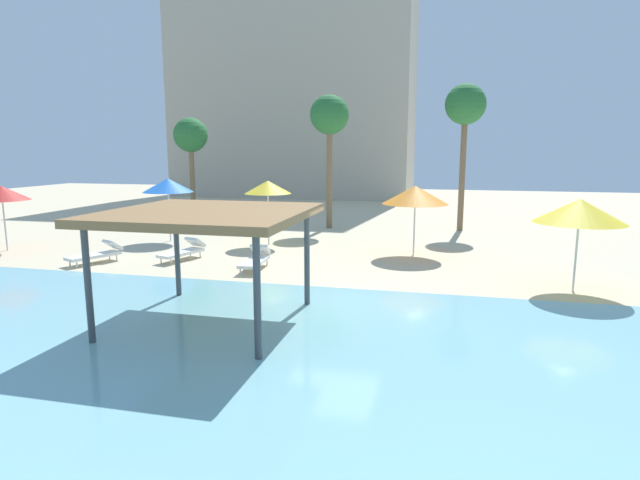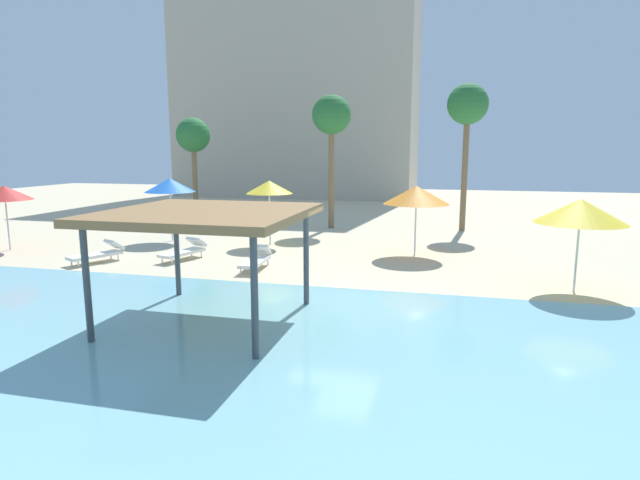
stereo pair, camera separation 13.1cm
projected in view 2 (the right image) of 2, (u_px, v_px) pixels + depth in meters
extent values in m
plane|color=beige|center=(327.00, 304.00, 13.18)|extent=(80.00, 80.00, 0.00)
cube|color=#7AB7C1|center=(252.00, 399.00, 8.16)|extent=(44.00, 13.50, 0.04)
cylinder|color=#42474C|center=(177.00, 252.00, 13.74)|extent=(0.14, 0.14, 2.40)
cylinder|color=#42474C|center=(306.00, 259.00, 12.89)|extent=(0.14, 0.14, 2.40)
cylinder|color=#42474C|center=(87.00, 286.00, 10.33)|extent=(0.14, 0.14, 2.40)
cylinder|color=#42474C|center=(255.00, 298.00, 9.49)|extent=(0.14, 0.14, 2.40)
cube|color=olive|center=(206.00, 214.00, 11.39)|extent=(4.26, 4.26, 0.18)
cylinder|color=silver|center=(171.00, 217.00, 22.22)|extent=(0.06, 0.06, 2.11)
cone|color=blue|center=(170.00, 185.00, 21.99)|extent=(2.12, 2.12, 0.58)
cylinder|color=silver|center=(8.00, 225.00, 20.16)|extent=(0.06, 0.06, 1.97)
cone|color=red|center=(4.00, 193.00, 19.94)|extent=(2.00, 2.00, 0.55)
cylinder|color=silver|center=(415.00, 230.00, 19.14)|extent=(0.06, 0.06, 1.92)
cone|color=orange|center=(416.00, 195.00, 18.91)|extent=(2.43, 2.43, 0.67)
cylinder|color=silver|center=(576.00, 258.00, 14.18)|extent=(0.06, 0.06, 1.92)
cone|color=yellow|center=(581.00, 211.00, 13.96)|extent=(2.40, 2.40, 0.66)
cylinder|color=silver|center=(270.00, 219.00, 21.28)|extent=(0.06, 0.06, 2.12)
cone|color=yellow|center=(269.00, 187.00, 21.05)|extent=(1.91, 1.91, 0.52)
cylinder|color=white|center=(255.00, 272.00, 16.25)|extent=(0.05, 0.05, 0.22)
cylinder|color=white|center=(241.00, 271.00, 16.33)|extent=(0.05, 0.05, 0.22)
cylinder|color=white|center=(268.00, 262.00, 17.64)|extent=(0.05, 0.05, 0.22)
cylinder|color=white|center=(254.00, 261.00, 17.73)|extent=(0.05, 0.05, 0.22)
cube|color=white|center=(255.00, 262.00, 16.96)|extent=(0.72, 1.84, 0.10)
cube|color=white|center=(261.00, 249.00, 17.63)|extent=(0.63, 0.55, 0.40)
cylinder|color=white|center=(78.00, 264.00, 17.29)|extent=(0.05, 0.05, 0.22)
cylinder|color=white|center=(71.00, 262.00, 17.59)|extent=(0.05, 0.05, 0.22)
cylinder|color=white|center=(118.00, 257.00, 18.40)|extent=(0.05, 0.05, 0.22)
cylinder|color=white|center=(111.00, 256.00, 18.70)|extent=(0.05, 0.05, 0.22)
cube|color=white|center=(95.00, 255.00, 17.97)|extent=(1.30, 1.89, 0.10)
cube|color=white|center=(114.00, 244.00, 18.49)|extent=(0.76, 0.71, 0.40)
cylinder|color=white|center=(172.00, 261.00, 17.73)|extent=(0.05, 0.05, 0.22)
cylinder|color=white|center=(162.00, 260.00, 17.97)|extent=(0.05, 0.05, 0.22)
cylinder|color=white|center=(201.00, 254.00, 18.96)|extent=(0.05, 0.05, 0.22)
cylinder|color=white|center=(192.00, 253.00, 19.19)|extent=(0.05, 0.05, 0.22)
cube|color=white|center=(182.00, 253.00, 18.43)|extent=(1.08, 1.90, 0.10)
cube|color=white|center=(196.00, 242.00, 19.02)|extent=(0.72, 0.65, 0.40)
cylinder|color=brown|center=(465.00, 172.00, 24.67)|extent=(0.28, 0.28, 5.64)
sphere|color=#286B33|center=(468.00, 104.00, 24.13)|extent=(1.90, 1.90, 1.90)
cylinder|color=brown|center=(195.00, 180.00, 29.35)|extent=(0.28, 0.28, 4.35)
sphere|color=#286B33|center=(193.00, 135.00, 28.92)|extent=(1.90, 1.90, 1.90)
cylinder|color=brown|center=(331.00, 176.00, 25.57)|extent=(0.28, 0.28, 5.22)
sphere|color=#286B33|center=(332.00, 115.00, 25.06)|extent=(1.90, 1.90, 1.90)
cube|color=#B2A893|center=(301.00, 77.00, 44.40)|extent=(19.62, 10.29, 20.05)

